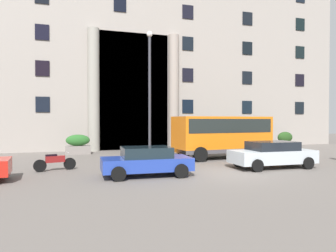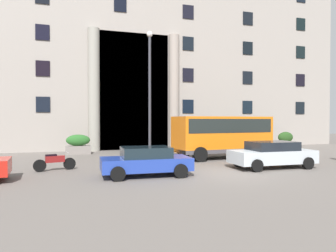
{
  "view_description": "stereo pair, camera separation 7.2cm",
  "coord_description": "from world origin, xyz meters",
  "px_view_note": "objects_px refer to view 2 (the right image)",
  "views": [
    {
      "loc": [
        -6.96,
        -12.94,
        2.53
      ],
      "look_at": [
        -0.85,
        6.53,
        2.11
      ],
      "focal_mm": 33.28,
      "sensor_mm": 36.0,
      "label": 1
    },
    {
      "loc": [
        -6.89,
        -12.96,
        2.53
      ],
      "look_at": [
        -0.85,
        6.53,
        2.11
      ],
      "focal_mm": 33.28,
      "sensor_mm": 36.0,
      "label": 2
    }
  ],
  "objects_px": {
    "hedge_planter_far_east": "(78,145)",
    "hedge_planter_west": "(254,141)",
    "hedge_planter_entrance_left": "(285,140)",
    "lamppost_plaza_centre": "(150,85)",
    "hedge_planter_east": "(212,142)",
    "bus_stop_sign": "(265,134)",
    "scooter_by_planter": "(54,162)",
    "white_taxi_kerbside": "(272,154)",
    "parked_sedan_far": "(146,161)",
    "orange_minibus": "(222,133)"
  },
  "relations": [
    {
      "from": "hedge_planter_west",
      "to": "white_taxi_kerbside",
      "type": "xyz_separation_m",
      "value": [
        -4.94,
        -9.42,
        0.04
      ]
    },
    {
      "from": "scooter_by_planter",
      "to": "lamppost_plaza_centre",
      "type": "bearing_deg",
      "value": 23.25
    },
    {
      "from": "parked_sedan_far",
      "to": "lamppost_plaza_centre",
      "type": "relative_size",
      "value": 0.47
    },
    {
      "from": "bus_stop_sign",
      "to": "hedge_planter_west",
      "type": "relative_size",
      "value": 1.31
    },
    {
      "from": "hedge_planter_east",
      "to": "hedge_planter_far_east",
      "type": "relative_size",
      "value": 1.07
    },
    {
      "from": "hedge_planter_east",
      "to": "white_taxi_kerbside",
      "type": "height_order",
      "value": "hedge_planter_east"
    },
    {
      "from": "hedge_planter_west",
      "to": "lamppost_plaza_centre",
      "type": "height_order",
      "value": "lamppost_plaza_centre"
    },
    {
      "from": "hedge_planter_east",
      "to": "white_taxi_kerbside",
      "type": "relative_size",
      "value": 0.43
    },
    {
      "from": "hedge_planter_far_east",
      "to": "hedge_planter_west",
      "type": "relative_size",
      "value": 0.99
    },
    {
      "from": "white_taxi_kerbside",
      "to": "scooter_by_planter",
      "type": "xyz_separation_m",
      "value": [
        -10.86,
        2.4,
        -0.26
      ]
    },
    {
      "from": "orange_minibus",
      "to": "white_taxi_kerbside",
      "type": "xyz_separation_m",
      "value": [
        0.55,
        -4.56,
        -0.91
      ]
    },
    {
      "from": "hedge_planter_west",
      "to": "white_taxi_kerbside",
      "type": "relative_size",
      "value": 0.41
    },
    {
      "from": "lamppost_plaza_centre",
      "to": "hedge_planter_east",
      "type": "bearing_deg",
      "value": 23.31
    },
    {
      "from": "hedge_planter_west",
      "to": "hedge_planter_far_east",
      "type": "bearing_deg",
      "value": 178.52
    },
    {
      "from": "hedge_planter_far_east",
      "to": "parked_sedan_far",
      "type": "height_order",
      "value": "hedge_planter_far_east"
    },
    {
      "from": "hedge_planter_entrance_left",
      "to": "hedge_planter_west",
      "type": "height_order",
      "value": "hedge_planter_entrance_left"
    },
    {
      "from": "scooter_by_planter",
      "to": "lamppost_plaza_centre",
      "type": "height_order",
      "value": "lamppost_plaza_centre"
    },
    {
      "from": "white_taxi_kerbside",
      "to": "hedge_planter_west",
      "type": "bearing_deg",
      "value": 62.98
    },
    {
      "from": "hedge_planter_far_east",
      "to": "scooter_by_planter",
      "type": "relative_size",
      "value": 0.9
    },
    {
      "from": "bus_stop_sign",
      "to": "white_taxi_kerbside",
      "type": "height_order",
      "value": "bus_stop_sign"
    },
    {
      "from": "hedge_planter_entrance_left",
      "to": "hedge_planter_far_east",
      "type": "bearing_deg",
      "value": 179.64
    },
    {
      "from": "white_taxi_kerbside",
      "to": "hedge_planter_east",
      "type": "bearing_deg",
      "value": 84.06
    },
    {
      "from": "hedge_planter_east",
      "to": "white_taxi_kerbside",
      "type": "distance_m",
      "value": 9.69
    },
    {
      "from": "parked_sedan_far",
      "to": "hedge_planter_entrance_left",
      "type": "bearing_deg",
      "value": 34.97
    },
    {
      "from": "hedge_planter_east",
      "to": "scooter_by_planter",
      "type": "xyz_separation_m",
      "value": [
        -11.97,
        -7.23,
        -0.24
      ]
    },
    {
      "from": "lamppost_plaza_centre",
      "to": "bus_stop_sign",
      "type": "bearing_deg",
      "value": -2.69
    },
    {
      "from": "orange_minibus",
      "to": "white_taxi_kerbside",
      "type": "relative_size",
      "value": 1.49
    },
    {
      "from": "parked_sedan_far",
      "to": "lamppost_plaza_centre",
      "type": "distance_m",
      "value": 8.78
    },
    {
      "from": "parked_sedan_far",
      "to": "scooter_by_planter",
      "type": "relative_size",
      "value": 2.03
    },
    {
      "from": "hedge_planter_entrance_left",
      "to": "scooter_by_planter",
      "type": "relative_size",
      "value": 0.78
    },
    {
      "from": "bus_stop_sign",
      "to": "white_taxi_kerbside",
      "type": "bearing_deg",
      "value": -122.05
    },
    {
      "from": "hedge_planter_far_east",
      "to": "white_taxi_kerbside",
      "type": "relative_size",
      "value": 0.41
    },
    {
      "from": "bus_stop_sign",
      "to": "scooter_by_planter",
      "type": "bearing_deg",
      "value": -164.23
    },
    {
      "from": "bus_stop_sign",
      "to": "scooter_by_planter",
      "type": "relative_size",
      "value": 1.19
    },
    {
      "from": "bus_stop_sign",
      "to": "hedge_planter_east",
      "type": "distance_m",
      "value": 4.34
    },
    {
      "from": "orange_minibus",
      "to": "white_taxi_kerbside",
      "type": "height_order",
      "value": "orange_minibus"
    },
    {
      "from": "scooter_by_planter",
      "to": "parked_sedan_far",
      "type": "bearing_deg",
      "value": -48.8
    },
    {
      "from": "orange_minibus",
      "to": "hedge_planter_far_east",
      "type": "xyz_separation_m",
      "value": [
        -9.03,
        5.23,
        -0.94
      ]
    },
    {
      "from": "hedge_planter_entrance_left",
      "to": "hedge_planter_west",
      "type": "bearing_deg",
      "value": -175.64
    },
    {
      "from": "hedge_planter_entrance_left",
      "to": "bus_stop_sign",
      "type": "bearing_deg",
      "value": -144.2
    },
    {
      "from": "scooter_by_planter",
      "to": "lamppost_plaza_centre",
      "type": "relative_size",
      "value": 0.23
    },
    {
      "from": "parked_sedan_far",
      "to": "white_taxi_kerbside",
      "type": "relative_size",
      "value": 0.91
    },
    {
      "from": "orange_minibus",
      "to": "scooter_by_planter",
      "type": "xyz_separation_m",
      "value": [
        -10.31,
        -2.16,
        -1.17
      ]
    },
    {
      "from": "hedge_planter_east",
      "to": "bus_stop_sign",
      "type": "bearing_deg",
      "value": -44.49
    },
    {
      "from": "hedge_planter_entrance_left",
      "to": "hedge_planter_east",
      "type": "distance_m",
      "value": 7.26
    },
    {
      "from": "hedge_planter_far_east",
      "to": "parked_sedan_far",
      "type": "distance_m",
      "value": 10.49
    },
    {
      "from": "parked_sedan_far",
      "to": "white_taxi_kerbside",
      "type": "bearing_deg",
      "value": 4.42
    },
    {
      "from": "hedge_planter_entrance_left",
      "to": "hedge_planter_east",
      "type": "bearing_deg",
      "value": -179.62
    },
    {
      "from": "hedge_planter_entrance_left",
      "to": "lamppost_plaza_centre",
      "type": "relative_size",
      "value": 0.18
    },
    {
      "from": "hedge_planter_entrance_left",
      "to": "lamppost_plaza_centre",
      "type": "distance_m",
      "value": 14.13
    }
  ]
}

